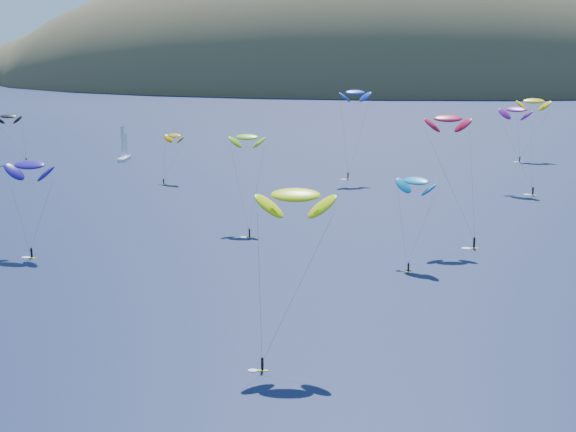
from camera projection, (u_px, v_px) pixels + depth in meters
The scene contains 12 objects.
island at pixel (409, 97), 600.07m from camera, with size 730.00×300.00×210.00m.
sailboat at pixel (124, 157), 244.91m from camera, with size 9.15×7.98×11.65m.
kitesurfer_1 at pixel (174, 136), 209.82m from camera, with size 7.10×10.37×13.68m.
kitesurfer_2 at pixel (295, 195), 96.72m from camera, with size 9.50×10.44×22.13m.
kitesurfer_3 at pixel (247, 137), 160.65m from camera, with size 7.24×13.17×19.91m.
kitesurfer_4 at pixel (355, 93), 210.90m from camera, with size 9.05×6.36×25.13m.
kitesurfer_5 at pixel (416, 181), 136.22m from camera, with size 8.24×12.20×16.03m.
kitesurfer_6 at pixel (516, 110), 198.18m from camera, with size 9.25×14.67×22.06m.
kitesurfer_9 at pixel (448, 119), 147.22m from camera, with size 10.24×8.58×25.34m.
kitesurfer_10 at pixel (29, 165), 143.04m from camera, with size 10.12×9.95×18.07m.
kitesurfer_11 at pixel (534, 101), 245.09m from camera, with size 10.38×11.16×20.38m.
kitesurfer_12 at pixel (8, 116), 239.78m from camera, with size 10.48×6.12×15.68m.
Camera 1 is at (5.09, -48.09, 39.08)m, focal length 50.00 mm.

